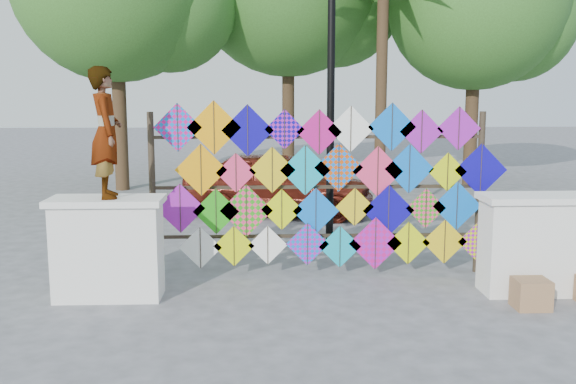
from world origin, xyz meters
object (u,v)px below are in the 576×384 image
at_px(vendor_woman, 106,133).
at_px(lamppost, 331,84).
at_px(kite_rack, 324,188).
at_px(sedan, 278,183).

xyz_separation_m(vendor_woman, lamppost, (2.96, 2.20, 0.61)).
distance_m(kite_rack, vendor_woman, 3.02).
distance_m(vendor_woman, lamppost, 3.74).
bearing_deg(lamppost, sedan, 102.79).
height_order(kite_rack, vendor_woman, vendor_woman).
relative_size(vendor_woman, sedan, 0.40).
xyz_separation_m(kite_rack, lamppost, (0.21, 1.28, 1.45)).
bearing_deg(kite_rack, vendor_woman, -161.43).
height_order(kite_rack, sedan, kite_rack).
height_order(vendor_woman, sedan, vendor_woman).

